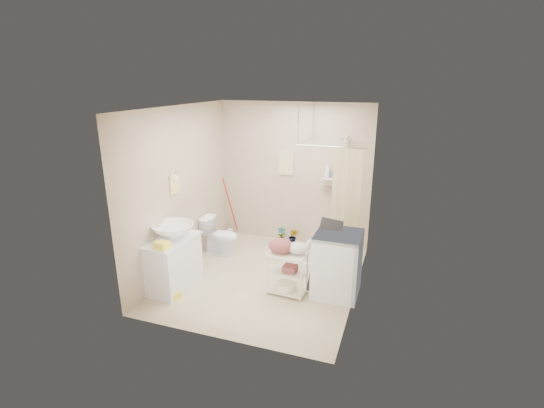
{
  "coord_description": "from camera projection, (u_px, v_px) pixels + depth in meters",
  "views": [
    {
      "loc": [
        1.92,
        -5.19,
        2.97
      ],
      "look_at": [
        0.04,
        0.25,
        1.14
      ],
      "focal_mm": 26.0,
      "sensor_mm": 36.0,
      "label": 1
    }
  ],
  "objects": [
    {
      "name": "potted_plant_a",
      "position": [
        282.0,
        234.0,
        7.48
      ],
      "size": [
        0.17,
        0.13,
        0.3
      ],
      "primitive_type": "imported",
      "rotation": [
        0.0,
        0.0,
        0.14
      ],
      "color": "#9A4527",
      "rests_on": "ground"
    },
    {
      "name": "wall_front",
      "position": [
        214.0,
        238.0,
        4.34
      ],
      "size": [
        2.8,
        0.04,
        2.6
      ],
      "primitive_type": "cube",
      "color": "#C0AD94",
      "rests_on": "ground"
    },
    {
      "name": "wall_left",
      "position": [
        181.0,
        190.0,
        6.22
      ],
      "size": [
        0.04,
        3.2,
        2.6
      ],
      "primitive_type": "cube",
      "color": "#C0AD94",
      "rests_on": "ground"
    },
    {
      "name": "shampoo_bottle_a",
      "position": [
        328.0,
        171.0,
        6.9
      ],
      "size": [
        0.12,
        0.12,
        0.23
      ],
      "primitive_type": "imported",
      "rotation": [
        0.0,
        0.0,
        -0.39
      ],
      "color": "silver",
      "rests_on": "shower"
    },
    {
      "name": "wall_right",
      "position": [
        361.0,
        208.0,
        5.34
      ],
      "size": [
        0.04,
        3.2,
        2.6
      ],
      "primitive_type": "cube",
      "color": "#C0AD94",
      "rests_on": "ground"
    },
    {
      "name": "hanging_towel",
      "position": [
        286.0,
        163.0,
        7.19
      ],
      "size": [
        0.28,
        0.03,
        0.42
      ],
      "primitive_type": "cube",
      "color": "beige",
      "rests_on": "wall_back"
    },
    {
      "name": "ironing_board",
      "position": [
        325.0,
        256.0,
        5.61
      ],
      "size": [
        0.33,
        0.12,
        1.13
      ],
      "primitive_type": null,
      "rotation": [
        0.0,
        0.0,
        0.07
      ],
      "color": "black",
      "rests_on": "ground"
    },
    {
      "name": "towel_ring",
      "position": [
        174.0,
        183.0,
        5.98
      ],
      "size": [
        0.04,
        0.22,
        0.34
      ],
      "primitive_type": null,
      "color": "#EDE088",
      "rests_on": "wall_left"
    },
    {
      "name": "tp_holder",
      "position": [
        187.0,
        223.0,
        6.42
      ],
      "size": [
        0.08,
        0.12,
        0.14
      ],
      "primitive_type": null,
      "color": "white",
      "rests_on": "wall_left"
    },
    {
      "name": "shower",
      "position": [
        334.0,
        200.0,
        6.53
      ],
      "size": [
        1.1,
        1.1,
        2.1
      ],
      "primitive_type": null,
      "color": "white",
      "rests_on": "ground"
    },
    {
      "name": "toilet",
      "position": [
        221.0,
        236.0,
        6.93
      ],
      "size": [
        0.68,
        0.42,
        0.67
      ],
      "primitive_type": "imported",
      "rotation": [
        0.0,
        0.0,
        1.5
      ],
      "color": "white",
      "rests_on": "ground"
    },
    {
      "name": "counter_basket",
      "position": [
        162.0,
        245.0,
        5.33
      ],
      "size": [
        0.21,
        0.17,
        0.11
      ],
      "primitive_type": "cube",
      "rotation": [
        0.0,
        0.0,
        -0.15
      ],
      "color": "#FAE542",
      "rests_on": "vanity"
    },
    {
      "name": "shampoo_bottle_b",
      "position": [
        334.0,
        173.0,
        6.87
      ],
      "size": [
        0.08,
        0.08,
        0.16
      ],
      "primitive_type": "imported",
      "rotation": [
        0.0,
        0.0,
        -0.11
      ],
      "color": "#314E9D",
      "rests_on": "shower"
    },
    {
      "name": "floor",
      "position": [
        264.0,
        277.0,
        6.17
      ],
      "size": [
        3.2,
        3.2,
        0.0
      ],
      "primitive_type": "plane",
      "color": "beige",
      "rests_on": "ground"
    },
    {
      "name": "laundry_rack",
      "position": [
        287.0,
        269.0,
        5.62
      ],
      "size": [
        0.57,
        0.36,
        0.76
      ],
      "primitive_type": null,
      "rotation": [
        0.0,
        0.0,
        -0.07
      ],
      "color": "silver",
      "rests_on": "ground"
    },
    {
      "name": "potted_plant_b",
      "position": [
        293.0,
        237.0,
        7.35
      ],
      "size": [
        0.19,
        0.16,
        0.32
      ],
      "primitive_type": "imported",
      "rotation": [
        0.0,
        0.0,
        -0.13
      ],
      "color": "brown",
      "rests_on": "ground"
    },
    {
      "name": "floor_basket",
      "position": [
        173.0,
        293.0,
        5.58
      ],
      "size": [
        0.3,
        0.25,
        0.15
      ],
      "primitive_type": "cube",
      "rotation": [
        0.0,
        0.0,
        -0.16
      ],
      "color": "yellow",
      "rests_on": "ground"
    },
    {
      "name": "sink",
      "position": [
        173.0,
        231.0,
        5.69
      ],
      "size": [
        0.61,
        0.61,
        0.21
      ],
      "primitive_type": "imported",
      "rotation": [
        0.0,
        0.0,
        0.01
      ],
      "color": "white",
      "rests_on": "vanity"
    },
    {
      "name": "mop",
      "position": [
        229.0,
        207.0,
        7.7
      ],
      "size": [
        0.12,
        0.12,
        1.17
      ],
      "primitive_type": null,
      "rotation": [
        0.0,
        0.0,
        -0.06
      ],
      "color": "#AD1710",
      "rests_on": "ground"
    },
    {
      "name": "washing_machine",
      "position": [
        337.0,
        264.0,
        5.59
      ],
      "size": [
        0.63,
        0.65,
        0.93
      ],
      "primitive_type": "cube",
      "rotation": [
        0.0,
        0.0,
        -0.0
      ],
      "color": "silver",
      "rests_on": "ground"
    },
    {
      "name": "vanity",
      "position": [
        174.0,
        263.0,
        5.78
      ],
      "size": [
        0.54,
        0.9,
        0.77
      ],
      "primitive_type": "cube",
      "rotation": [
        0.0,
        0.0,
        -0.06
      ],
      "color": "silver",
      "rests_on": "ground"
    },
    {
      "name": "wall_back",
      "position": [
        294.0,
        174.0,
        7.22
      ],
      "size": [
        2.8,
        0.04,
        2.6
      ],
      "primitive_type": "cube",
      "color": "#C0AD94",
      "rests_on": "ground"
    },
    {
      "name": "ceiling",
      "position": [
        263.0,
        107.0,
        5.38
      ],
      "size": [
        2.8,
        3.2,
        0.04
      ],
      "primitive_type": "cube",
      "color": "silver",
      "rests_on": "ground"
    }
  ]
}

